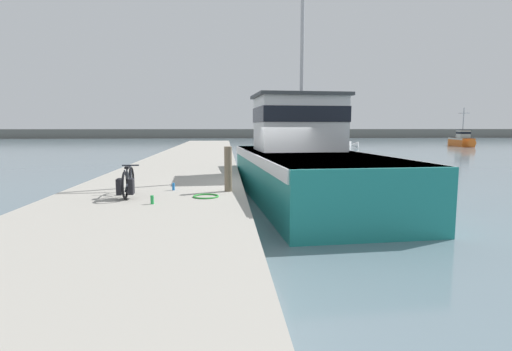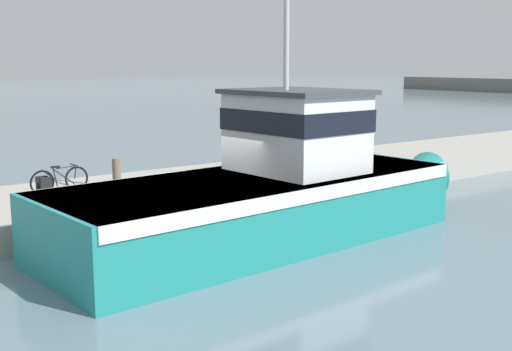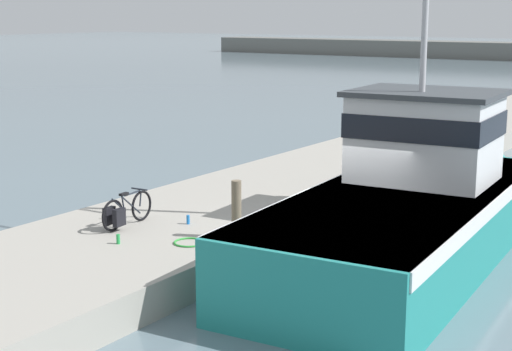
{
  "view_description": "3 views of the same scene",
  "coord_description": "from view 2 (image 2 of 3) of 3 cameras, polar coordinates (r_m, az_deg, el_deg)",
  "views": [
    {
      "loc": [
        -1.72,
        -12.82,
        2.5
      ],
      "look_at": [
        -0.82,
        -1.26,
        1.09
      ],
      "focal_mm": 28.0,
      "sensor_mm": 36.0,
      "label": 1
    },
    {
      "loc": [
        13.47,
        -8.52,
        4.37
      ],
      "look_at": [
        -0.03,
        1.5,
        1.41
      ],
      "focal_mm": 45.0,
      "sensor_mm": 36.0,
      "label": 2
    },
    {
      "loc": [
        7.66,
        -14.94,
        5.42
      ],
      "look_at": [
        -2.88,
        0.86,
        1.48
      ],
      "focal_mm": 55.0,
      "sensor_mm": 36.0,
      "label": 3
    }
  ],
  "objects": [
    {
      "name": "dock_pier",
      "position": [
        19.61,
        -10.02,
        -1.97
      ],
      "size": [
        5.11,
        80.0,
        0.72
      ],
      "primitive_type": "cube",
      "color": "#A39E93",
      "rests_on": "ground_plane"
    },
    {
      "name": "fishing_boat_main",
      "position": [
        16.05,
        1.51,
        -1.12
      ],
      "size": [
        4.6,
        12.71,
        10.43
      ],
      "rotation": [
        0.0,
        0.0,
        0.07
      ],
      "color": "teal",
      "rests_on": "ground_plane"
    },
    {
      "name": "hose_coil",
      "position": [
        17.15,
        -15.68,
        -2.63
      ],
      "size": [
        0.66,
        0.66,
        0.04
      ],
      "primitive_type": "torus",
      "color": "green",
      "rests_on": "dock_pier"
    },
    {
      "name": "ground_plane",
      "position": [
        16.53,
        -4.13,
        -5.37
      ],
      "size": [
        320.0,
        320.0,
        0.0
      ],
      "primitive_type": "plane",
      "color": "slate"
    },
    {
      "name": "bicycle_touring",
      "position": [
        18.98,
        -17.46,
        -0.47
      ],
      "size": [
        0.5,
        1.74,
        0.78
      ],
      "rotation": [
        0.0,
        0.0,
        0.07
      ],
      "color": "black",
      "rests_on": "dock_pier"
    },
    {
      "name": "water_bottle_on_curb",
      "position": [
        17.98,
        -19.62,
        -1.99
      ],
      "size": [
        0.08,
        0.08,
        0.2
      ],
      "primitive_type": "cylinder",
      "color": "green",
      "rests_on": "dock_pier"
    },
    {
      "name": "mooring_post",
      "position": [
        16.83,
        -12.26,
        -0.61
      ],
      "size": [
        0.21,
        0.21,
        1.25
      ],
      "primitive_type": "cylinder",
      "color": "#756651",
      "rests_on": "dock_pier"
    },
    {
      "name": "water_bottle_by_bike",
      "position": [
        18.44,
        -13.38,
        -1.38
      ],
      "size": [
        0.08,
        0.08,
        0.21
      ],
      "primitive_type": "cylinder",
      "color": "blue",
      "rests_on": "dock_pier"
    }
  ]
}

